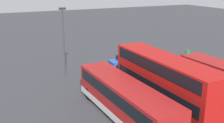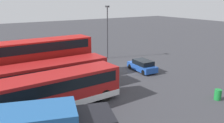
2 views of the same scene
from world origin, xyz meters
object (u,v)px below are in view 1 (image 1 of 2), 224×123
car_hatchback_silver (126,61)px  lamp_post_tall (64,37)px  bus_single_deck_fourth (124,99)px  waste_bin_yellow (188,53)px  bus_single_deck_second (194,83)px  bus_double_decker_third (164,82)px

car_hatchback_silver → lamp_post_tall: 8.81m
bus_single_deck_fourth → waste_bin_yellow: bearing=-144.3°
bus_single_deck_fourth → waste_bin_yellow: (-16.66, -11.96, -1.15)m
bus_single_deck_second → bus_double_decker_third: size_ratio=0.94×
bus_single_deck_fourth → lamp_post_tall: 11.98m
waste_bin_yellow → bus_single_deck_fourth: bearing=35.7°
waste_bin_yellow → lamp_post_tall: bearing=1.3°
bus_double_decker_third → lamp_post_tall: size_ratio=1.50×
bus_single_deck_second → lamp_post_tall: bearing=-53.0°
bus_double_decker_third → bus_single_deck_fourth: 3.79m
car_hatchback_silver → lamp_post_tall: bearing=1.4°
bus_single_deck_second → bus_double_decker_third: 3.59m
bus_single_deck_fourth → car_hatchback_silver: bearing=-119.2°
bus_single_deck_fourth → lamp_post_tall: (1.38, -11.54, 2.91)m
bus_double_decker_third → waste_bin_yellow: size_ratio=12.15×
bus_double_decker_third → bus_single_deck_fourth: (3.70, -0.08, -0.83)m
bus_double_decker_third → waste_bin_yellow: (-12.97, -12.04, -1.97)m
bus_double_decker_third → lamp_post_tall: lamp_post_tall is taller
bus_double_decker_third → waste_bin_yellow: 17.80m
car_hatchback_silver → bus_single_deck_fourth: bearing=60.8°
bus_single_deck_fourth → car_hatchback_silver: bus_single_deck_fourth is taller
bus_single_deck_second → waste_bin_yellow: size_ratio=11.46×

